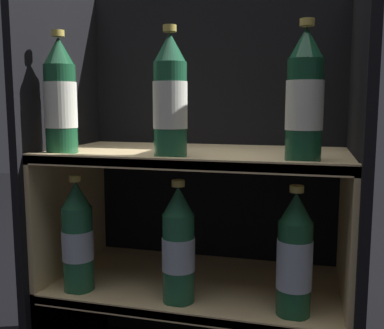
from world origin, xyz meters
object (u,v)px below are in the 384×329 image
bottle_lower_front_0 (78,238)px  bottle_lower_front_2 (295,257)px  bottle_upper_front_2 (305,98)px  bottle_lower_front_1 (178,247)px  bottle_upper_front_0 (60,99)px  bottle_upper_front_1 (170,99)px

bottle_lower_front_0 → bottle_lower_front_2: bearing=0.0°
bottle_lower_front_0 → bottle_lower_front_2: size_ratio=1.00×
bottle_upper_front_2 → bottle_lower_front_1: size_ratio=1.00×
bottle_upper_front_2 → bottle_lower_front_1: 0.42m
bottle_upper_front_0 → bottle_lower_front_1: bearing=-0.0°
bottle_lower_front_1 → bottle_lower_front_2: (0.25, 0.00, -0.00)m
bottle_upper_front_0 → bottle_lower_front_0: size_ratio=1.00×
bottle_upper_front_1 → bottle_lower_front_2: size_ratio=1.00×
bottle_upper_front_1 → bottle_lower_front_2: (0.27, 0.00, -0.33)m
bottle_upper_front_1 → bottle_lower_front_1: bearing=-0.0°
bottle_lower_front_2 → bottle_lower_front_0: bearing=180.0°
bottle_upper_front_1 → bottle_lower_front_0: (-0.23, 0.00, -0.33)m
bottle_lower_front_0 → bottle_upper_front_1: bearing=0.0°
bottle_upper_front_1 → bottle_lower_front_2: bearing=0.0°
bottle_upper_front_1 → bottle_upper_front_2: same height
bottle_lower_front_1 → bottle_upper_front_2: bearing=0.0°
bottle_upper_front_0 → bottle_lower_front_1: bottle_upper_front_0 is taller
bottle_lower_front_1 → bottle_upper_front_0: bearing=180.0°
bottle_upper_front_1 → bottle_lower_front_1: (0.02, -0.00, -0.33)m
bottle_lower_front_0 → bottle_lower_front_1: (0.25, -0.00, -0.00)m
bottle_upper_front_2 → bottle_lower_front_2: bearing=180.0°
bottle_lower_front_1 → bottle_lower_front_2: 0.25m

